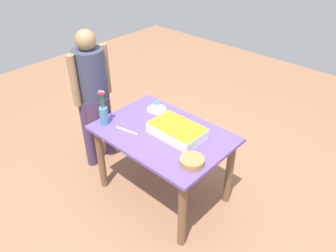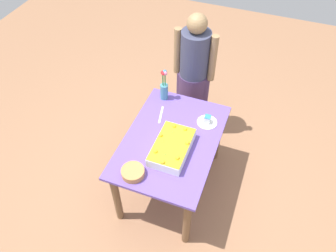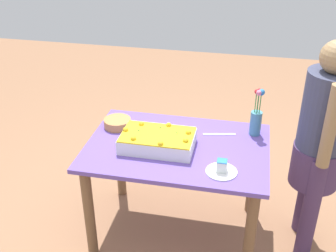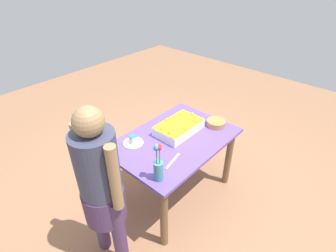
% 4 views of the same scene
% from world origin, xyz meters
% --- Properties ---
extents(ground_plane, '(8.00, 8.00, 0.00)m').
position_xyz_m(ground_plane, '(0.00, 0.00, 0.00)').
color(ground_plane, '#996A4B').
extents(dining_table, '(1.20, 0.83, 0.74)m').
position_xyz_m(dining_table, '(0.00, 0.00, 0.61)').
color(dining_table, '#654BA9').
rests_on(dining_table, ground_plane).
extents(sheet_cake, '(0.47, 0.29, 0.12)m').
position_xyz_m(sheet_cake, '(0.12, 0.05, 0.79)').
color(sheet_cake, white).
rests_on(sheet_cake, dining_table).
extents(serving_plate_with_slice, '(0.19, 0.19, 0.08)m').
position_xyz_m(serving_plate_with_slice, '(-0.32, 0.24, 0.76)').
color(serving_plate_with_slice, white).
rests_on(serving_plate_with_slice, dining_table).
extents(cake_knife, '(0.22, 0.07, 0.00)m').
position_xyz_m(cake_knife, '(-0.26, -0.20, 0.74)').
color(cake_knife, silver).
rests_on(cake_knife, dining_table).
extents(flower_vase, '(0.08, 0.08, 0.34)m').
position_xyz_m(flower_vase, '(-0.50, -0.26, 0.86)').
color(flower_vase, teal).
rests_on(flower_vase, dining_table).
extents(fruit_bowl, '(0.19, 0.19, 0.06)m').
position_xyz_m(fruit_bowl, '(0.46, -0.17, 0.77)').
color(fruit_bowl, '#BC7F46').
rests_on(fruit_bowl, dining_table).
extents(person_standing, '(0.31, 0.45, 1.49)m').
position_xyz_m(person_standing, '(-0.90, -0.08, 0.85)').
color(person_standing, '#473159').
rests_on(person_standing, ground_plane).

